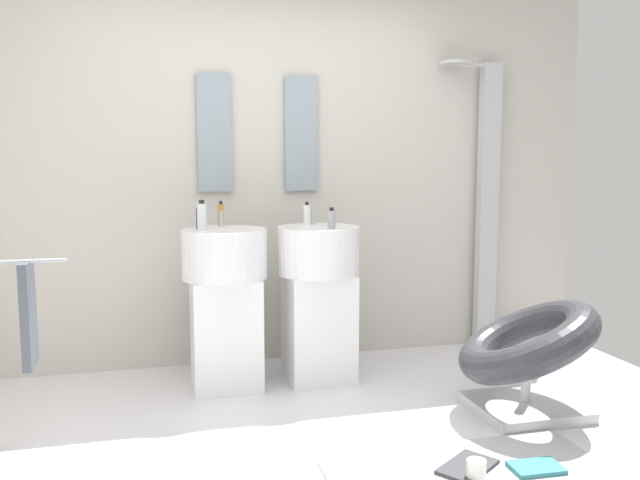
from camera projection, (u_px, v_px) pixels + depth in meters
ground_plane at (319, 466)px, 2.99m from camera, size 4.80×3.60×0.04m
rear_partition at (257, 170)px, 4.42m from camera, size 4.80×0.10×2.60m
pedestal_sink_left at (225, 300)px, 3.92m from camera, size 0.50×0.50×1.06m
pedestal_sink_right at (319, 295)px, 4.07m from camera, size 0.50×0.50×1.06m
vanity_mirror_left at (214, 133)px, 4.25m from camera, size 0.22×0.03×0.76m
vanity_mirror_right at (301, 134)px, 4.39m from camera, size 0.22×0.03×0.76m
shower_column at (486, 200)px, 4.74m from camera, size 0.49×0.24×2.05m
lounge_chair at (527, 350)px, 3.53m from camera, size 1.02×1.02×0.65m
towel_rack at (22, 319)px, 3.06m from camera, size 0.37×0.22×0.95m
area_rug at (470, 473)px, 2.87m from camera, size 1.24×0.61×0.01m
magazine_teal at (536, 468)px, 2.89m from camera, size 0.23×0.16×0.02m
magazine_charcoal at (468, 467)px, 2.90m from camera, size 0.33×0.30×0.02m
coffee_mug at (476, 470)px, 2.79m from camera, size 0.08×0.08×0.09m
soap_bottle_amber at (221, 215)px, 4.04m from camera, size 0.04×0.04×0.15m
soap_bottle_white at (307, 214)px, 4.11m from camera, size 0.04×0.04×0.14m
soap_bottle_black at (200, 218)px, 3.88m from camera, size 0.05×0.05×0.14m
soap_bottle_grey at (332, 219)px, 3.88m from camera, size 0.05×0.05×0.13m
soap_bottle_clear at (202, 217)px, 3.77m from camera, size 0.06×0.06×0.18m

